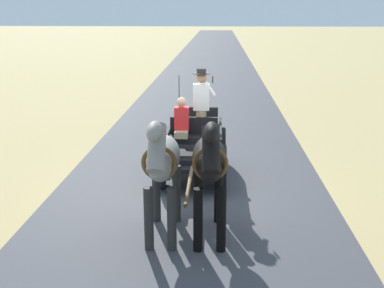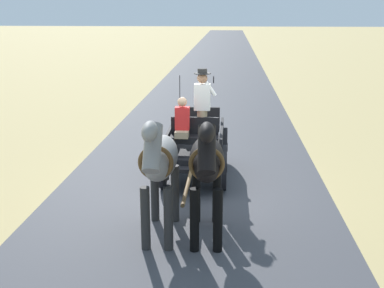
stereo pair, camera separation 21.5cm
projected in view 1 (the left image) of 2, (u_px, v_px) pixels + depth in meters
ground_plane at (191, 188)px, 10.36m from camera, size 200.00×200.00×0.00m
road_surface at (191, 188)px, 10.35m from camera, size 5.78×160.00×0.01m
horse_drawn_carriage at (195, 143)px, 10.81m from camera, size 1.42×4.50×2.50m
horse_near_side at (209, 163)px, 7.74m from camera, size 0.63×2.13×2.21m
horse_off_side at (162, 162)px, 7.78m from camera, size 0.58×2.13×2.21m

